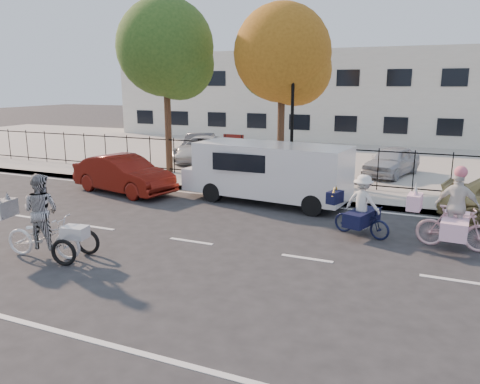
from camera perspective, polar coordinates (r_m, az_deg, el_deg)
The scene contains 20 objects.
ground at distance 11.91m, azimuth -5.97°, elevation -6.02°, with size 120.00×120.00×0.00m, color #333334.
road_markings at distance 11.90m, azimuth -5.97°, elevation -6.00°, with size 60.00×9.52×0.01m, color silver, non-canonical shape.
curb at distance 16.30m, azimuth 2.67°, elevation -0.42°, with size 60.00×0.10×0.15m, color #A8A399.
sidewalk at distance 17.26m, azimuth 3.89°, elevation 0.33°, with size 60.00×2.20×0.15m, color #A8A399.
parking_lot at distance 25.69m, azimuth 10.52°, elevation 4.38°, with size 60.00×15.60×0.15m, color #A8A399.
iron_fence at distance 18.12m, azimuth 5.09°, elevation 3.59°, with size 58.00×0.06×1.50m, color black, non-canonical shape.
building at distance 35.24m, azimuth 14.44°, elevation 11.29°, with size 34.00×10.00×6.00m, color silver.
lamppost at distance 17.36m, azimuth 6.42°, elevation 10.49°, with size 0.36×0.36×4.33m.
street_sign at distance 18.33m, azimuth -0.79°, elevation 5.38°, with size 0.85×0.06×1.80m.
zebra_trike at distance 11.50m, azimuth -22.92°, elevation -3.78°, with size 2.29×1.09×1.95m.
unicorn_bike at distance 12.23m, azimuth 24.65°, elevation -2.97°, with size 2.02×1.41×2.03m.
bull_bike at distance 12.51m, azimuth 14.56°, elevation -2.33°, with size 1.80×1.27×1.62m.
white_van at distance 15.44m, azimuth 3.47°, elevation 2.63°, with size 5.67×2.37×1.96m.
red_sedan at distance 17.42m, azimuth -14.00°, elevation 2.11°, with size 1.43×4.11×1.35m, color #5E110A.
pedestrian at distance 18.77m, azimuth -3.26°, elevation 4.08°, with size 0.58×0.38×1.59m, color black.
lot_car_b at distance 23.07m, azimuth -4.52°, elevation 5.27°, with size 1.99×4.31×1.20m, color silver.
lot_car_c at distance 24.16m, azimuth -5.04°, elevation 5.64°, with size 1.29×3.70×1.22m, color #45474C.
lot_car_d at distance 20.36m, azimuth 18.02°, elevation 3.61°, with size 1.41×3.50×1.19m, color #B9BCC1.
tree_west at distance 20.15m, azimuth -8.62°, elevation 16.48°, with size 3.99×3.99×7.31m.
tree_mid at distance 18.76m, azimuth 5.65°, elevation 15.93°, with size 3.76×3.76×6.90m.
Camera 1 is at (5.54, -9.79, 3.89)m, focal length 35.00 mm.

